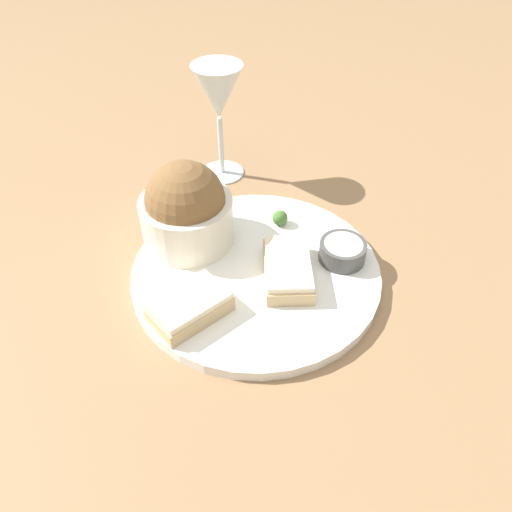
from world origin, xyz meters
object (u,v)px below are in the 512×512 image
Objects in this scene: sauce_ramekin at (343,250)px; wine_glass at (218,98)px; cheese_toast_near at (287,271)px; cheese_toast_far at (190,307)px; salad_bowl at (186,210)px.

wine_glass reaches higher than sauce_ramekin.
cheese_toast_far is (0.09, -0.08, 0.00)m from cheese_toast_near.
wine_glass is at bearing -170.36° from salad_bowl.
wine_glass is at bearing -122.64° from sauce_ramekin.
cheese_toast_near and cheese_toast_far have the same top height.
sauce_ramekin and cheese_toast_near have the same top height.
salad_bowl is 0.20m from sauce_ramekin.
cheese_toast_near is at bearing 80.01° from salad_bowl.
cheese_toast_near is at bearing -43.73° from sauce_ramekin.
wine_glass is (-0.20, -0.17, 0.10)m from cheese_toast_near.
salad_bowl reaches higher than cheese_toast_far.
cheese_toast_far is at bearing -42.14° from cheese_toast_near.
salad_bowl is 2.02× the size of sauce_ramekin.
sauce_ramekin is 0.52× the size of cheese_toast_near.
salad_bowl is 1.05× the size of cheese_toast_near.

